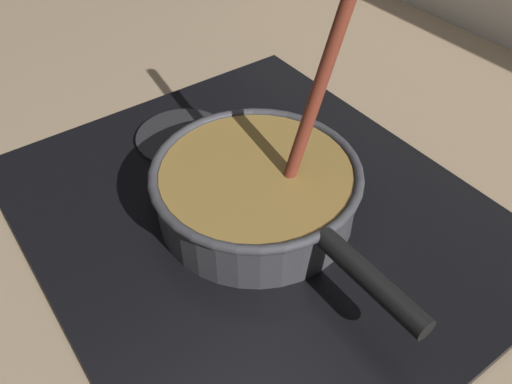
% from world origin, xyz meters
% --- Properties ---
extents(ground, '(2.40, 1.60, 0.04)m').
position_xyz_m(ground, '(0.00, 0.00, -0.02)').
color(ground, '#9E8466').
extents(hob_plate, '(0.56, 0.48, 0.01)m').
position_xyz_m(hob_plate, '(-0.04, 0.18, 0.01)').
color(hob_plate, black).
rests_on(hob_plate, ground).
extents(burner_ring, '(0.17, 0.17, 0.01)m').
position_xyz_m(burner_ring, '(-0.04, 0.18, 0.02)').
color(burner_ring, '#592D0C').
rests_on(burner_ring, hob_plate).
extents(spare_burner, '(0.12, 0.12, 0.01)m').
position_xyz_m(spare_burner, '(-0.21, 0.18, 0.01)').
color(spare_burner, '#262628').
rests_on(spare_burner, hob_plate).
extents(cooking_pan, '(0.36, 0.23, 0.28)m').
position_xyz_m(cooking_pan, '(-0.04, 0.18, 0.05)').
color(cooking_pan, '#38383D').
rests_on(cooking_pan, hob_plate).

